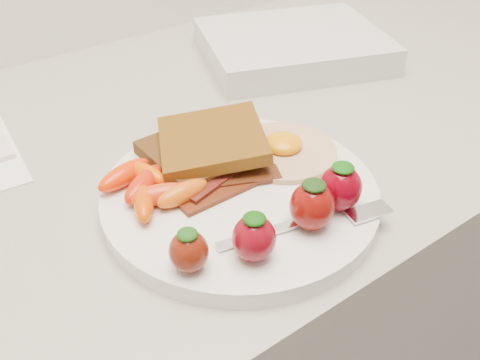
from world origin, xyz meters
TOP-DOWN VIEW (x-y plane):
  - plate at (0.01, 1.55)m, footprint 0.27×0.27m
  - toast_lower at (0.01, 1.62)m, footprint 0.10×0.10m
  - toast_upper at (0.02, 1.61)m, footprint 0.14×0.14m
  - fried_egg at (0.08, 1.57)m, footprint 0.12×0.12m
  - bacon_strips at (0.00, 1.56)m, footprint 0.11×0.06m
  - baby_carrots at (-0.07, 1.59)m, footprint 0.09×0.10m
  - strawberries at (0.00, 1.47)m, footprint 0.19×0.06m
  - fork at (0.03, 1.47)m, footprint 0.16×0.06m
  - appliance at (0.28, 1.78)m, footprint 0.31×0.28m

SIDE VIEW (x-z plane):
  - plate at x=0.01m, z-range 0.90..0.92m
  - appliance at x=0.28m, z-range 0.90..0.94m
  - fork at x=0.03m, z-range 0.92..0.92m
  - bacon_strips at x=0.00m, z-range 0.92..0.93m
  - fried_egg at x=0.08m, z-range 0.91..0.93m
  - toast_lower at x=0.01m, z-range 0.92..0.93m
  - baby_carrots at x=-0.07m, z-range 0.92..0.94m
  - toast_upper at x=0.02m, z-range 0.93..0.95m
  - strawberries at x=0.00m, z-range 0.92..0.96m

